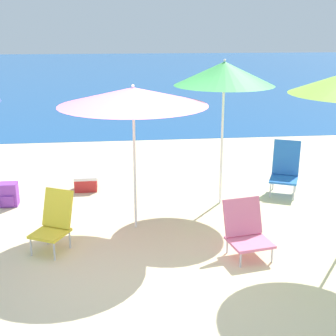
{
  "coord_description": "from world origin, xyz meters",
  "views": [
    {
      "loc": [
        -0.0,
        -5.36,
        2.78
      ],
      "look_at": [
        0.67,
        0.47,
        1.0
      ],
      "focal_mm": 50.0,
      "sensor_mm": 36.0,
      "label": 1
    }
  ],
  "objects_px": {
    "beach_chair_blue": "(285,168)",
    "backpack_purple": "(9,195)",
    "cooler_box": "(86,183)",
    "beach_chair_yellow": "(54,220)",
    "beach_umbrella_pink": "(133,97)",
    "beach_chair_pink": "(246,229)",
    "beach_umbrella_green": "(224,74)"
  },
  "relations": [
    {
      "from": "beach_umbrella_pink",
      "to": "beach_umbrella_green",
      "type": "relative_size",
      "value": 0.89
    },
    {
      "from": "beach_umbrella_green",
      "to": "backpack_purple",
      "type": "relative_size",
      "value": 6.11
    },
    {
      "from": "beach_umbrella_green",
      "to": "backpack_purple",
      "type": "bearing_deg",
      "value": 175.41
    },
    {
      "from": "beach_chair_blue",
      "to": "beach_chair_yellow",
      "type": "bearing_deg",
      "value": -129.89
    },
    {
      "from": "cooler_box",
      "to": "beach_umbrella_pink",
      "type": "bearing_deg",
      "value": -65.03
    },
    {
      "from": "beach_chair_yellow",
      "to": "cooler_box",
      "type": "distance_m",
      "value": 2.3
    },
    {
      "from": "beach_umbrella_pink",
      "to": "beach_chair_pink",
      "type": "bearing_deg",
      "value": -36.06
    },
    {
      "from": "beach_umbrella_green",
      "to": "beach_chair_yellow",
      "type": "height_order",
      "value": "beach_umbrella_green"
    },
    {
      "from": "beach_chair_pink",
      "to": "beach_chair_yellow",
      "type": "height_order",
      "value": "beach_chair_yellow"
    },
    {
      "from": "beach_chair_yellow",
      "to": "cooler_box",
      "type": "height_order",
      "value": "beach_chair_yellow"
    },
    {
      "from": "backpack_purple",
      "to": "cooler_box",
      "type": "xyz_separation_m",
      "value": [
        1.19,
        0.62,
        -0.05
      ]
    },
    {
      "from": "cooler_box",
      "to": "beach_chair_pink",
      "type": "bearing_deg",
      "value": -51.49
    },
    {
      "from": "beach_chair_blue",
      "to": "beach_chair_yellow",
      "type": "height_order",
      "value": "beach_chair_blue"
    },
    {
      "from": "beach_umbrella_green",
      "to": "backpack_purple",
      "type": "height_order",
      "value": "beach_umbrella_green"
    },
    {
      "from": "beach_chair_yellow",
      "to": "beach_umbrella_pink",
      "type": "bearing_deg",
      "value": 54.43
    },
    {
      "from": "beach_umbrella_pink",
      "to": "beach_umbrella_green",
      "type": "height_order",
      "value": "beach_umbrella_green"
    },
    {
      "from": "beach_chair_blue",
      "to": "backpack_purple",
      "type": "bearing_deg",
      "value": -153.81
    },
    {
      "from": "beach_chair_blue",
      "to": "cooler_box",
      "type": "height_order",
      "value": "beach_chair_blue"
    },
    {
      "from": "backpack_purple",
      "to": "beach_umbrella_green",
      "type": "bearing_deg",
      "value": -4.59
    },
    {
      "from": "beach_umbrella_pink",
      "to": "backpack_purple",
      "type": "xyz_separation_m",
      "value": [
        -1.99,
        1.09,
        -1.7
      ]
    },
    {
      "from": "beach_chair_pink",
      "to": "beach_chair_yellow",
      "type": "relative_size",
      "value": 0.9
    },
    {
      "from": "beach_chair_blue",
      "to": "beach_chair_yellow",
      "type": "distance_m",
      "value": 4.11
    },
    {
      "from": "beach_chair_pink",
      "to": "beach_chair_blue",
      "type": "distance_m",
      "value": 2.54
    },
    {
      "from": "beach_chair_pink",
      "to": "cooler_box",
      "type": "distance_m",
      "value": 3.45
    },
    {
      "from": "beach_umbrella_pink",
      "to": "beach_chair_yellow",
      "type": "bearing_deg",
      "value": -152.69
    },
    {
      "from": "beach_chair_blue",
      "to": "cooler_box",
      "type": "relative_size",
      "value": 2.24
    },
    {
      "from": "beach_chair_blue",
      "to": "beach_chair_pink",
      "type": "bearing_deg",
      "value": -95.97
    },
    {
      "from": "beach_chair_yellow",
      "to": "cooler_box",
      "type": "xyz_separation_m",
      "value": [
        0.27,
        2.27,
        -0.26
      ]
    },
    {
      "from": "beach_umbrella_green",
      "to": "beach_chair_yellow",
      "type": "xyz_separation_m",
      "value": [
        -2.49,
        -1.37,
        -1.7
      ]
    },
    {
      "from": "beach_chair_blue",
      "to": "backpack_purple",
      "type": "relative_size",
      "value": 2.37
    },
    {
      "from": "beach_umbrella_green",
      "to": "cooler_box",
      "type": "height_order",
      "value": "beach_umbrella_green"
    },
    {
      "from": "beach_chair_yellow",
      "to": "cooler_box",
      "type": "relative_size",
      "value": 1.93
    }
  ]
}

